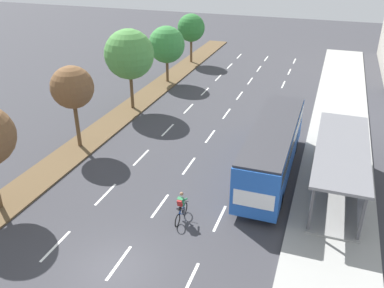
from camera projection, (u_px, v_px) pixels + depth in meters
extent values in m
plane|color=#38383D|center=(114.00, 270.00, 18.57)|extent=(140.00, 140.00, 0.00)
cube|color=brown|center=(141.00, 101.00, 37.86)|extent=(2.60, 52.00, 0.12)
cube|color=#9E9E99|center=(339.00, 126.00, 32.65)|extent=(4.50, 52.00, 0.15)
cube|color=white|center=(56.00, 246.00, 20.02)|extent=(0.14, 2.37, 0.01)
cube|color=white|center=(106.00, 194.00, 24.08)|extent=(0.14, 2.37, 0.01)
cube|color=white|center=(141.00, 157.00, 28.13)|extent=(0.14, 2.37, 0.01)
cube|color=white|center=(168.00, 130.00, 32.19)|extent=(0.14, 2.37, 0.01)
cube|color=white|center=(188.00, 109.00, 36.25)|extent=(0.14, 2.37, 0.01)
cube|color=white|center=(205.00, 92.00, 40.30)|extent=(0.14, 2.37, 0.01)
cube|color=white|center=(218.00, 78.00, 44.36)|extent=(0.14, 2.37, 0.01)
cube|color=white|center=(230.00, 66.00, 48.42)|extent=(0.14, 2.37, 0.01)
cube|color=white|center=(239.00, 56.00, 52.47)|extent=(0.14, 2.37, 0.01)
cube|color=white|center=(119.00, 263.00, 18.98)|extent=(0.14, 2.37, 0.01)
cube|color=white|center=(160.00, 206.00, 23.04)|extent=(0.14, 2.37, 0.01)
cube|color=white|center=(189.00, 166.00, 27.10)|extent=(0.14, 2.37, 0.01)
cube|color=white|center=(210.00, 136.00, 31.15)|extent=(0.14, 2.37, 0.01)
cube|color=white|center=(227.00, 114.00, 35.21)|extent=(0.14, 2.37, 0.01)
cube|color=white|center=(240.00, 96.00, 39.27)|extent=(0.14, 2.37, 0.01)
cube|color=white|center=(250.00, 81.00, 43.32)|extent=(0.14, 2.37, 0.01)
cube|color=white|center=(259.00, 69.00, 47.38)|extent=(0.14, 2.37, 0.01)
cube|color=white|center=(266.00, 59.00, 51.44)|extent=(0.14, 2.37, 0.01)
cube|color=white|center=(190.00, 281.00, 17.95)|extent=(0.14, 2.37, 0.01)
cube|color=white|center=(220.00, 218.00, 22.00)|extent=(0.14, 2.37, 0.01)
cube|color=white|center=(240.00, 175.00, 26.06)|extent=(0.14, 2.37, 0.01)
cube|color=white|center=(255.00, 143.00, 30.12)|extent=(0.14, 2.37, 0.01)
cube|color=white|center=(267.00, 119.00, 34.17)|extent=(0.14, 2.37, 0.01)
cube|color=white|center=(276.00, 100.00, 38.23)|extent=(0.14, 2.37, 0.01)
cube|color=white|center=(283.00, 84.00, 42.29)|extent=(0.14, 2.37, 0.01)
cube|color=white|center=(289.00, 72.00, 46.34)|extent=(0.14, 2.37, 0.01)
cube|color=white|center=(294.00, 61.00, 50.40)|extent=(0.14, 2.37, 0.01)
cube|color=gray|center=(335.00, 189.00, 24.26)|extent=(2.60, 9.45, 0.10)
cylinder|color=#56565B|center=(311.00, 208.00, 20.22)|extent=(0.16, 0.16, 2.60)
cylinder|color=#56565B|center=(322.00, 135.00, 27.77)|extent=(0.16, 0.16, 2.60)
cylinder|color=#56565B|center=(362.00, 218.00, 19.53)|extent=(0.16, 0.16, 2.60)
cylinder|color=#56565B|center=(359.00, 140.00, 27.07)|extent=(0.16, 0.16, 2.60)
cube|color=gray|center=(362.00, 173.00, 23.28)|extent=(0.10, 8.98, 2.34)
cube|color=slate|center=(343.00, 148.00, 23.03)|extent=(2.90, 9.85, 0.16)
cube|color=#2356B2|center=(272.00, 149.00, 25.31)|extent=(2.50, 11.20, 2.80)
cube|color=#2D3D4C|center=(273.00, 136.00, 24.93)|extent=(2.54, 10.30, 0.90)
cube|color=#333338|center=(274.00, 127.00, 24.66)|extent=(2.45, 10.98, 0.12)
cube|color=#2D3D4C|center=(285.00, 111.00, 29.89)|extent=(2.25, 0.06, 1.54)
cube|color=white|center=(254.00, 200.00, 20.66)|extent=(2.12, 0.04, 0.90)
cylinder|color=black|center=(263.00, 142.00, 29.17)|extent=(0.30, 1.00, 1.00)
cylinder|color=black|center=(295.00, 147.00, 28.52)|extent=(0.30, 1.00, 1.00)
cylinder|color=black|center=(241.00, 193.00, 23.32)|extent=(0.30, 1.00, 1.00)
cylinder|color=black|center=(280.00, 200.00, 22.66)|extent=(0.30, 1.00, 1.00)
torus|color=black|center=(185.00, 209.00, 22.18)|extent=(0.06, 0.72, 0.72)
torus|color=black|center=(177.00, 220.00, 21.25)|extent=(0.06, 0.72, 0.72)
cylinder|color=#234C99|center=(181.00, 210.00, 21.59)|extent=(0.05, 0.94, 0.05)
cylinder|color=#234C99|center=(181.00, 214.00, 21.59)|extent=(0.05, 0.57, 0.42)
cylinder|color=#234C99|center=(180.00, 212.00, 21.41)|extent=(0.04, 0.04, 0.40)
cube|color=black|center=(180.00, 209.00, 21.32)|extent=(0.12, 0.24, 0.06)
cylinder|color=black|center=(184.00, 201.00, 21.89)|extent=(0.46, 0.04, 0.04)
cube|color=#2D844C|center=(181.00, 202.00, 21.33)|extent=(0.30, 0.36, 0.59)
cube|color=#A82323|center=(180.00, 203.00, 21.18)|extent=(0.26, 0.26, 0.42)
sphere|color=#9E7051|center=(182.00, 194.00, 21.24)|extent=(0.20, 0.20, 0.20)
cylinder|color=#4C4C56|center=(179.00, 208.00, 21.52)|extent=(0.12, 0.42, 0.25)
cylinder|color=#4C4C56|center=(180.00, 210.00, 21.78)|extent=(0.10, 0.17, 0.41)
cylinder|color=#4C4C56|center=(183.00, 209.00, 21.45)|extent=(0.12, 0.42, 0.25)
cylinder|color=#4C4C56|center=(184.00, 211.00, 21.71)|extent=(0.10, 0.17, 0.41)
cylinder|color=#2D844C|center=(179.00, 198.00, 21.54)|extent=(0.09, 0.47, 0.28)
cylinder|color=#2D844C|center=(185.00, 199.00, 21.44)|extent=(0.09, 0.47, 0.28)
cylinder|color=brown|center=(77.00, 124.00, 28.78)|extent=(0.28, 0.28, 3.31)
sphere|color=brown|center=(72.00, 87.00, 27.55)|extent=(2.93, 2.93, 2.93)
cylinder|color=brown|center=(132.00, 90.00, 35.46)|extent=(0.28, 0.28, 3.19)
sphere|color=#4C8E42|center=(129.00, 54.00, 34.04)|extent=(4.18, 4.18, 4.18)
cylinder|color=brown|center=(167.00, 70.00, 42.33)|extent=(0.28, 0.28, 2.45)
sphere|color=#38843D|center=(167.00, 45.00, 41.16)|extent=(3.69, 3.69, 3.69)
cylinder|color=brown|center=(191.00, 50.00, 49.02)|extent=(0.28, 0.28, 2.85)
sphere|color=#2D7533|center=(191.00, 28.00, 47.84)|extent=(3.21, 3.21, 3.21)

